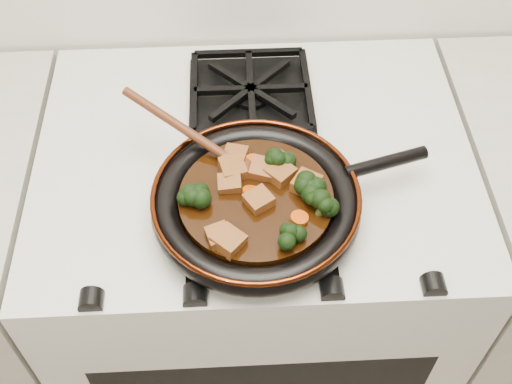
{
  "coord_description": "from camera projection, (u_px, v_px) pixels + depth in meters",
  "views": [
    {
      "loc": [
        -0.03,
        0.94,
        1.73
      ],
      "look_at": [
        -0.0,
        1.55,
        0.97
      ],
      "focal_mm": 45.0,
      "sensor_mm": 36.0,
      "label": 1
    }
  ],
  "objects": [
    {
      "name": "tofu_cube_5",
      "position": [
        259.0,
        200.0,
        0.96
      ],
      "size": [
        0.05,
        0.05,
        0.02
      ],
      "primitive_type": "cube",
      "rotation": [
        0.01,
        -0.04,
        0.55
      ],
      "color": "brown",
      "rests_on": "braising_sauce"
    },
    {
      "name": "tofu_cube_1",
      "position": [
        280.0,
        173.0,
        1.0
      ],
      "size": [
        0.06,
        0.05,
        0.02
      ],
      "primitive_type": "cube",
      "rotation": [
        0.02,
        0.03,
        0.76
      ],
      "color": "brown",
      "rests_on": "braising_sauce"
    },
    {
      "name": "tofu_cube_6",
      "position": [
        263.0,
        169.0,
        1.0
      ],
      "size": [
        0.05,
        0.05,
        0.03
      ],
      "primitive_type": "cube",
      "rotation": [
        -0.1,
        -0.1,
        2.88
      ],
      "color": "brown",
      "rests_on": "braising_sauce"
    },
    {
      "name": "tofu_cube_3",
      "position": [
        219.0,
        236.0,
        0.92
      ],
      "size": [
        0.04,
        0.04,
        0.02
      ],
      "primitive_type": "cube",
      "rotation": [
        -0.1,
        0.01,
        1.88
      ],
      "color": "brown",
      "rests_on": "braising_sauce"
    },
    {
      "name": "broccoli_floret_0",
      "position": [
        279.0,
        158.0,
        1.02
      ],
      "size": [
        0.08,
        0.08,
        0.05
      ],
      "primitive_type": null,
      "rotation": [
        -0.01,
        0.09,
        0.5
      ],
      "color": "black",
      "rests_on": "braising_sauce"
    },
    {
      "name": "carrot_coin_3",
      "position": [
        230.0,
        169.0,
        1.01
      ],
      "size": [
        0.03,
        0.03,
        0.02
      ],
      "primitive_type": "cylinder",
      "rotation": [
        0.22,
        -0.17,
        0.0
      ],
      "color": "#BB4205",
      "rests_on": "braising_sauce"
    },
    {
      "name": "carrot_coin_2",
      "position": [
        299.0,
        218.0,
        0.95
      ],
      "size": [
        0.03,
        0.03,
        0.01
      ],
      "primitive_type": "cylinder",
      "rotation": [
        -0.02,
        0.1,
        0.0
      ],
      "color": "#BB4205",
      "rests_on": "braising_sauce"
    },
    {
      "name": "wooden_spoon",
      "position": [
        206.0,
        144.0,
        1.02
      ],
      "size": [
        0.13,
        0.1,
        0.22
      ],
      "rotation": [
        0.0,
        0.0,
        2.55
      ],
      "color": "#4F2411",
      "rests_on": "braising_sauce"
    },
    {
      "name": "broccoli_floret_4",
      "position": [
        309.0,
        190.0,
        0.97
      ],
      "size": [
        0.09,
        0.08,
        0.06
      ],
      "primitive_type": null,
      "rotation": [
        0.12,
        -0.11,
        2.0
      ],
      "color": "black",
      "rests_on": "braising_sauce"
    },
    {
      "name": "broccoli_floret_1",
      "position": [
        193.0,
        197.0,
        0.96
      ],
      "size": [
        0.08,
        0.08,
        0.05
      ],
      "primitive_type": null,
      "rotation": [
        0.02,
        -0.0,
        2.21
      ],
      "color": "black",
      "rests_on": "braising_sauce"
    },
    {
      "name": "carrot_coin_0",
      "position": [
        253.0,
        162.0,
        1.02
      ],
      "size": [
        0.03,
        0.03,
        0.01
      ],
      "primitive_type": "cylinder",
      "rotation": [
        0.1,
        0.11,
        0.0
      ],
      "color": "#BB4205",
      "rests_on": "braising_sauce"
    },
    {
      "name": "broccoli_floret_2",
      "position": [
        293.0,
        237.0,
        0.92
      ],
      "size": [
        0.07,
        0.08,
        0.07
      ],
      "primitive_type": null,
      "rotation": [
        0.11,
        0.22,
        2.03
      ],
      "color": "black",
      "rests_on": "braising_sauce"
    },
    {
      "name": "mushroom_slice_0",
      "position": [
        285.0,
        158.0,
        1.02
      ],
      "size": [
        0.04,
        0.04,
        0.03
      ],
      "primitive_type": "cylinder",
      "rotation": [
        0.89,
        0.0,
        1.97
      ],
      "color": "brown",
      "rests_on": "braising_sauce"
    },
    {
      "name": "burner_grate_back",
      "position": [
        251.0,
        93.0,
        1.19
      ],
      "size": [
        0.23,
        0.23,
        0.03
      ],
      "primitive_type": null,
      "color": "black",
      "rests_on": "stove"
    },
    {
      "name": "stove",
      "position": [
        255.0,
        286.0,
        1.46
      ],
      "size": [
        0.76,
        0.6,
        0.9
      ],
      "primitive_type": "cube",
      "color": "beige",
      "rests_on": "ground"
    },
    {
      "name": "carrot_coin_1",
      "position": [
        252.0,
        193.0,
        0.98
      ],
      "size": [
        0.03,
        0.03,
        0.02
      ],
      "primitive_type": "cylinder",
      "rotation": [
        -0.29,
        0.26,
        0.0
      ],
      "color": "#BB4205",
      "rests_on": "braising_sauce"
    },
    {
      "name": "mushroom_slice_2",
      "position": [
        312.0,
        192.0,
        0.97
      ],
      "size": [
        0.04,
        0.04,
        0.03
      ],
      "primitive_type": "cylinder",
      "rotation": [
        0.87,
        0.0,
        2.49
      ],
      "color": "brown",
      "rests_on": "braising_sauce"
    },
    {
      "name": "braising_sauce",
      "position": [
        256.0,
        201.0,
        0.99
      ],
      "size": [
        0.24,
        0.24,
        0.02
      ],
      "primitive_type": "cylinder",
      "color": "black",
      "rests_on": "skillet"
    },
    {
      "name": "tofu_cube_2",
      "position": [
        233.0,
        169.0,
        1.0
      ],
      "size": [
        0.05,
        0.05,
        0.02
      ],
      "primitive_type": "cube",
      "rotation": [
        0.02,
        -0.02,
        1.82
      ],
      "color": "brown",
      "rests_on": "braising_sauce"
    },
    {
      "name": "broccoli_floret_3",
      "position": [
        309.0,
        185.0,
        0.98
      ],
      "size": [
        0.07,
        0.07,
        0.07
      ],
      "primitive_type": null,
      "rotation": [
        -0.21,
        0.21,
        1.57
      ],
      "color": "black",
      "rests_on": "braising_sauce"
    },
    {
      "name": "broccoli_floret_5",
      "position": [
        320.0,
        209.0,
        0.95
      ],
      "size": [
        0.09,
        0.09,
        0.07
      ],
      "primitive_type": null,
      "rotation": [
        0.25,
        -0.13,
        2.22
      ],
      "color": "black",
      "rests_on": "braising_sauce"
    },
    {
      "name": "tofu_cube_0",
      "position": [
        306.0,
        184.0,
        0.98
      ],
      "size": [
        0.05,
        0.05,
        0.02
      ],
      "primitive_type": "cube",
      "rotation": [
        0.01,
        0.04,
        1.01
      ],
      "color": "brown",
      "rests_on": "braising_sauce"
    },
    {
      "name": "skillet",
      "position": [
        257.0,
        202.0,
        0.99
      ],
      "size": [
        0.44,
        0.33,
        0.05
      ],
      "rotation": [
        0.0,
        0.0,
        0.28
      ],
      "color": "black",
      "rests_on": "burner_grate_front"
    },
    {
      "name": "tofu_cube_4",
      "position": [
        235.0,
        156.0,
        1.02
      ],
      "size": [
        0.04,
        0.05,
        0.02
      ],
      "primitive_type": "cube",
      "rotation": [
        0.1,
        0.01,
        2.87
      ],
      "color": "brown",
      "rests_on": "braising_sauce"
    },
    {
      "name": "mushroom_slice_1",
      "position": [
        235.0,
        155.0,
        1.02
      ],
      "size": [
        0.04,
        0.04,
        0.03
      ],
      "primitive_type": "cylinder",
      "rotation": [
        0.68,
        0.0,
        2.08
      ],
      "color": "brown",
      "rests_on": "braising_sauce"
    },
    {
      "name": "tofu_cube_7",
      "position": [
        230.0,
        184.0,
        0.98
      ],
      "size": [
        0.04,
        0.03,
        0.03
      ],
      "primitive_type": "cube",
      "rotation": [
        0.12,
        -0.11,
        0.01
      ],
      "color": "brown",
      "rests_on": "braising_sauce"
    },
    {
      "name": "burner_grate_front",
      "position": [
        259.0,
        213.0,
        1.01
      ],
      "size": [
        0.23,
        0.23,
        0.03
      ],
      "primitive_type": null,
      "color": "black",
      "rests_on": "stove"
    },
    {
      "name": "tofu_cube_8",
      "position": [
        228.0,
        241.0,
        0.92
      ],
      "size": [
        0.06,
        0.06,
        0.03
      ],
      "primitive_type": "cube",
      "rotation": [
        0.05,
        0.07,
        0.85
      ],
      "color": "brown",
      "rests_on": "braising_sauce"
    }
  ]
}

